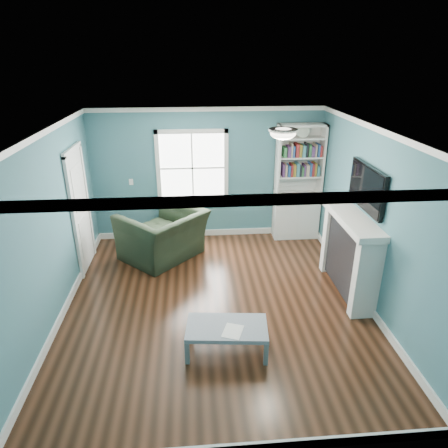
{
  "coord_description": "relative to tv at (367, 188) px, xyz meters",
  "views": [
    {
      "loc": [
        -0.31,
        -5.1,
        3.52
      ],
      "look_at": [
        0.15,
        0.4,
        1.14
      ],
      "focal_mm": 32.0,
      "sensor_mm": 36.0,
      "label": 1
    }
  ],
  "objects": [
    {
      "name": "trim",
      "position": [
        -2.2,
        -0.2,
        -0.49
      ],
      "size": [
        4.5,
        5.0,
        2.6
      ],
      "color": "white",
      "rests_on": "ground"
    },
    {
      "name": "light_switch",
      "position": [
        -3.7,
        2.28,
        -0.52
      ],
      "size": [
        0.08,
        0.01,
        0.12
      ],
      "primitive_type": "cube",
      "color": "white",
      "rests_on": "room_walls"
    },
    {
      "name": "door",
      "position": [
        -4.42,
        1.2,
        -0.65
      ],
      "size": [
        0.12,
        0.98,
        2.17
      ],
      "color": "silver",
      "rests_on": "ground"
    },
    {
      "name": "bookshelf",
      "position": [
        -0.43,
        2.1,
        -0.8
      ],
      "size": [
        0.9,
        0.35,
        2.31
      ],
      "color": "silver",
      "rests_on": "ground"
    },
    {
      "name": "fireplace",
      "position": [
        -0.12,
        0.0,
        -1.09
      ],
      "size": [
        0.44,
        1.58,
        1.3
      ],
      "color": "black",
      "rests_on": "ground"
    },
    {
      "name": "recliner",
      "position": [
        -3.08,
        1.4,
        -1.13
      ],
      "size": [
        1.59,
        1.6,
        1.19
      ],
      "primitive_type": "imported",
      "rotation": [
        0.0,
        0.0,
        -2.34
      ],
      "color": "black",
      "rests_on": "ground"
    },
    {
      "name": "coffee_table",
      "position": [
        -2.14,
        -1.24,
        -1.4
      ],
      "size": [
        1.06,
        0.65,
        0.37
      ],
      "rotation": [
        0.0,
        0.0,
        -0.1
      ],
      "color": "#556066",
      "rests_on": "ground"
    },
    {
      "name": "paper_sheet",
      "position": [
        -2.07,
        -1.34,
        -1.35
      ],
      "size": [
        0.31,
        0.35,
        0.0
      ],
      "primitive_type": "cube",
      "rotation": [
        0.0,
        0.0,
        -0.35
      ],
      "color": "white",
      "rests_on": "coffee_table"
    },
    {
      "name": "room_walls",
      "position": [
        -2.2,
        -0.2,
        -0.14
      ],
      "size": [
        5.0,
        5.0,
        5.0
      ],
      "color": "teal",
      "rests_on": "ground"
    },
    {
      "name": "ceiling_fixture",
      "position": [
        -1.3,
        -0.1,
        0.82
      ],
      "size": [
        0.38,
        0.38,
        0.15
      ],
      "color": "white",
      "rests_on": "room_walls"
    },
    {
      "name": "tv",
      "position": [
        0.0,
        0.0,
        0.0
      ],
      "size": [
        0.06,
        1.1,
        0.65
      ],
      "primitive_type": "cube",
      "color": "black",
      "rests_on": "fireplace"
    },
    {
      "name": "floor",
      "position": [
        -2.2,
        -0.2,
        -1.72
      ],
      "size": [
        5.0,
        5.0,
        0.0
      ],
      "primitive_type": "plane",
      "color": "black",
      "rests_on": "ground"
    },
    {
      "name": "window",
      "position": [
        -2.5,
        2.29,
        -0.27
      ],
      "size": [
        1.4,
        0.06,
        1.5
      ],
      "color": "white",
      "rests_on": "room_walls"
    }
  ]
}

